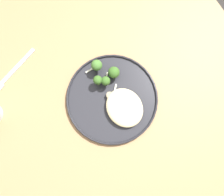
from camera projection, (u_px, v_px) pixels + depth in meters
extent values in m
plane|color=#2D2B28|center=(107.00, 115.00, 1.48)|extent=(6.00, 6.00, 0.00)
cube|color=#9E754C|center=(103.00, 92.00, 0.77)|extent=(1.40, 1.00, 0.04)
cylinder|color=#232328|center=(112.00, 99.00, 0.74)|extent=(0.29, 0.29, 0.01)
torus|color=black|center=(112.00, 98.00, 0.74)|extent=(0.29, 0.29, 0.01)
ellipsoid|color=beige|center=(125.00, 108.00, 0.72)|extent=(0.13, 0.11, 0.03)
cylinder|color=#DBB77A|center=(129.00, 115.00, 0.72)|extent=(0.03, 0.03, 0.01)
cylinder|color=#8E774F|center=(129.00, 114.00, 0.71)|extent=(0.02, 0.02, 0.00)
cylinder|color=beige|center=(110.00, 96.00, 0.73)|extent=(0.02, 0.02, 0.01)
cylinder|color=#988766|center=(110.00, 95.00, 0.72)|extent=(0.02, 0.02, 0.00)
cylinder|color=#DBB77A|center=(123.00, 115.00, 0.72)|extent=(0.04, 0.04, 0.01)
cylinder|color=#8E774F|center=(123.00, 115.00, 0.71)|extent=(0.03, 0.03, 0.00)
cylinder|color=beige|center=(120.00, 100.00, 0.73)|extent=(0.02, 0.02, 0.01)
cylinder|color=#988766|center=(120.00, 99.00, 0.72)|extent=(0.02, 0.02, 0.00)
cylinder|color=#DBB77A|center=(131.00, 99.00, 0.73)|extent=(0.03, 0.03, 0.01)
cylinder|color=#8E774F|center=(131.00, 98.00, 0.72)|extent=(0.03, 0.03, 0.00)
cylinder|color=#E5C689|center=(115.00, 112.00, 0.72)|extent=(0.04, 0.04, 0.01)
cylinder|color=#958159|center=(115.00, 111.00, 0.72)|extent=(0.03, 0.03, 0.00)
cylinder|color=#7A994C|center=(97.00, 82.00, 0.73)|extent=(0.02, 0.02, 0.03)
sphere|color=#386023|center=(97.00, 80.00, 0.71)|extent=(0.03, 0.03, 0.03)
cylinder|color=#89A356|center=(97.00, 68.00, 0.74)|extent=(0.01, 0.01, 0.03)
sphere|color=#42702D|center=(97.00, 65.00, 0.72)|extent=(0.03, 0.03, 0.03)
cylinder|color=#89A356|center=(114.00, 74.00, 0.74)|extent=(0.02, 0.02, 0.02)
sphere|color=#386023|center=(114.00, 72.00, 0.72)|extent=(0.04, 0.04, 0.04)
cylinder|color=#7A994C|center=(106.00, 83.00, 0.74)|extent=(0.02, 0.02, 0.02)
sphere|color=#386023|center=(106.00, 81.00, 0.71)|extent=(0.03, 0.03, 0.03)
cube|color=silver|center=(115.00, 91.00, 0.74)|extent=(0.04, 0.04, 0.00)
cube|color=silver|center=(93.00, 68.00, 0.75)|extent=(0.01, 0.05, 0.00)
cube|color=silver|center=(106.00, 78.00, 0.75)|extent=(0.03, 0.03, 0.00)
cube|color=silver|center=(18.00, 66.00, 0.77)|extent=(0.06, 0.15, 0.00)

